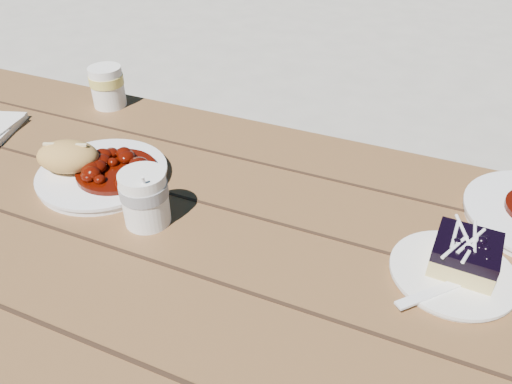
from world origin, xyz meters
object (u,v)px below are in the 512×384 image
at_px(blueberry_cake, 466,254).
at_px(dessert_plate, 452,274).
at_px(second_cup, 108,87).
at_px(picnic_table, 171,292).
at_px(bread_roll, 68,157).
at_px(coffee_cup, 145,198).
at_px(main_plate, 103,175).

bearing_deg(blueberry_cake, dessert_plate, -120.82).
bearing_deg(second_cup, blueberry_cake, -16.98).
bearing_deg(picnic_table, bread_roll, 166.93).
xyz_separation_m(bread_roll, second_cup, (-0.13, 0.28, 0.00)).
bearing_deg(coffee_cup, bread_roll, 165.35).
relative_size(picnic_table, main_plate, 8.54).
distance_m(picnic_table, blueberry_cake, 0.51).
height_order(main_plate, bread_roll, bread_roll).
bearing_deg(blueberry_cake, second_cup, 165.88).
relative_size(main_plate, coffee_cup, 2.47).
height_order(bread_roll, dessert_plate, bread_roll).
relative_size(dessert_plate, second_cup, 1.85).
bearing_deg(dessert_plate, bread_roll, -178.63).
xyz_separation_m(dessert_plate, blueberry_cake, (0.01, 0.02, 0.03)).
xyz_separation_m(picnic_table, blueberry_cake, (0.46, 0.08, 0.20)).
height_order(picnic_table, second_cup, second_cup).
bearing_deg(picnic_table, dessert_plate, 8.67).
height_order(bread_roll, blueberry_cake, bread_roll).
distance_m(dessert_plate, coffee_cup, 0.49).
height_order(main_plate, blueberry_cake, blueberry_cake).
distance_m(dessert_plate, blueberry_cake, 0.03).
xyz_separation_m(blueberry_cake, second_cup, (-0.82, 0.25, 0.01)).
bearing_deg(bread_roll, blueberry_cake, 2.58).
distance_m(picnic_table, coffee_cup, 0.21).
distance_m(bread_roll, second_cup, 0.31).
distance_m(blueberry_cake, coffee_cup, 0.50).
xyz_separation_m(picnic_table, second_cup, (-0.35, 0.33, 0.21)).
bearing_deg(blueberry_cake, bread_roll, -174.55).
distance_m(bread_roll, coffee_cup, 0.21).
bearing_deg(second_cup, coffee_cup, -45.47).
xyz_separation_m(main_plate, dessert_plate, (0.63, -0.00, -0.00)).
bearing_deg(second_cup, bread_roll, -66.02).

